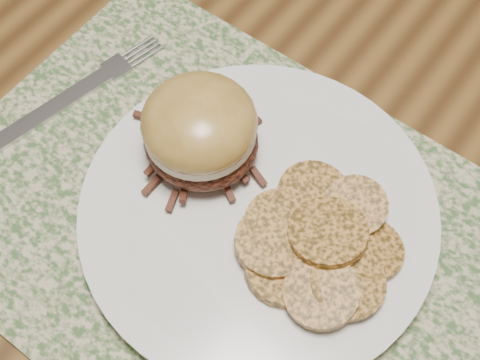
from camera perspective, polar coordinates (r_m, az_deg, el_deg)
name	(u,v)px	position (r m, az deg, el deg)	size (l,w,h in m)	color
ground	(231,332)	(1.28, -0.79, -12.81)	(3.50, 3.50, 0.00)	brown
dining_table	(223,140)	(0.66, -1.49, 3.44)	(1.50, 0.90, 0.75)	brown
placemat	(223,224)	(0.52, -1.50, -3.73)	(0.45, 0.33, 0.00)	#3C5D30
dinner_plate	(258,213)	(0.52, 1.57, -2.80)	(0.26, 0.26, 0.02)	white
pork_sandwich	(200,130)	(0.51, -3.44, 4.27)	(0.09, 0.09, 0.07)	black
roasted_potatoes	(319,244)	(0.49, 6.74, -5.43)	(0.13, 0.14, 0.03)	#BF7F38
fork	(72,96)	(0.60, -14.16, 6.94)	(0.06, 0.19, 0.00)	#B4B4BB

